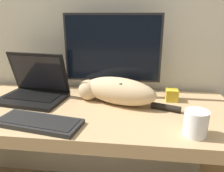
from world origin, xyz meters
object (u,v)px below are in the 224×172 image
Objects in this scene: monitor at (112,53)px; external_keyboard at (39,122)px; laptop at (34,90)px; coffee_mug at (196,123)px; cat at (115,90)px.

monitor reaches higher than external_keyboard.
external_keyboard is (-0.27, -0.40, -0.24)m from monitor.
coffee_mug is at bearing -12.13° from laptop.
cat is at bearing 52.23° from external_keyboard.
monitor is 0.49m from laptop.
external_keyboard is 0.42m from cat.
laptop is 0.46m from cat.
laptop reaches higher than external_keyboard.
monitor is 0.21m from cat.
monitor reaches higher than cat.
monitor reaches higher than laptop.
external_keyboard is at bearing -53.57° from laptop.
monitor is 0.59m from coffee_mug.
coffee_mug is at bearing -47.24° from monitor.
cat is at bearing 140.14° from coffee_mug.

